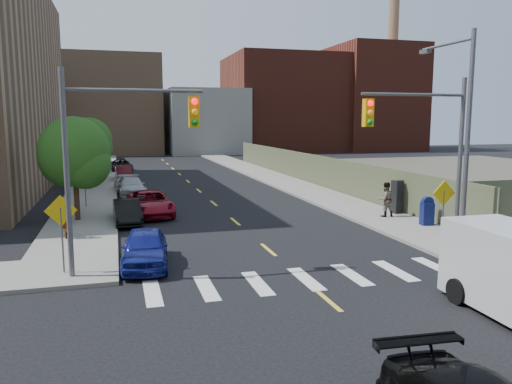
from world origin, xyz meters
TOP-DOWN VIEW (x-y plane):
  - ground at (0.00, 0.00)m, footprint 160.00×160.00m
  - sidewalk_nw at (-7.75, 41.50)m, footprint 3.50×73.00m
  - sidewalk_ne at (7.75, 41.50)m, footprint 3.50×73.00m
  - fence_north at (9.60, 28.00)m, footprint 0.12×44.00m
  - gravel_lot at (28.00, 30.00)m, footprint 36.00×42.00m
  - bg_bldg_west at (-22.00, 70.00)m, footprint 14.00×18.00m
  - bg_bldg_midwest at (-6.00, 72.00)m, footprint 14.00×16.00m
  - bg_bldg_center at (8.00, 70.00)m, footprint 12.00×16.00m
  - bg_bldg_east at (22.00, 72.00)m, footprint 18.00×18.00m
  - bg_bldg_fareast at (38.00, 70.00)m, footprint 14.00×16.00m
  - smokestack at (42.00, 70.00)m, footprint 1.80×1.80m
  - signal_nw at (-5.98, 6.00)m, footprint 4.59×0.30m
  - signal_ne at (5.98, 6.00)m, footprint 4.59×0.30m
  - streetlight_ne at (8.20, 6.90)m, footprint 0.25×3.70m
  - warn_sign_nw at (-7.80, 6.50)m, footprint 1.06×0.06m
  - warn_sign_ne at (7.20, 6.50)m, footprint 1.06×0.06m
  - warn_sign_midwest at (-7.80, 20.00)m, footprint 1.06×0.06m
  - tree_west_near at (-8.00, 16.05)m, footprint 3.66×3.64m
  - tree_west_far at (-8.00, 31.05)m, footprint 3.66×3.64m
  - parked_car_blue at (-5.04, 7.00)m, footprint 1.96×4.17m
  - parked_car_black at (-5.50, 14.97)m, footprint 1.50×3.83m
  - parked_car_red at (-4.20, 16.96)m, footprint 2.61×5.11m
  - parked_car_silver at (-5.00, 25.08)m, footprint 2.09×4.57m
  - parked_car_white at (-5.41, 27.50)m, footprint 1.61×3.81m
  - parked_car_maroon at (-5.36, 33.85)m, footprint 1.54×3.97m
  - parked_car_grey at (-5.50, 42.22)m, footprint 2.45×4.64m
  - mailbox at (8.83, 9.94)m, footprint 0.62×0.49m
  - payphone at (9.09, 13.16)m, footprint 0.65×0.58m
  - pedestrian_west at (-8.13, 11.82)m, footprint 0.42×0.63m
  - pedestrian_east at (7.96, 12.46)m, footprint 0.93×0.74m

SIDE VIEW (x-z plane):
  - ground at x=0.00m, z-range 0.00..0.00m
  - gravel_lot at x=28.00m, z-range 0.00..0.06m
  - sidewalk_nw at x=-7.75m, z-range 0.00..0.15m
  - sidewalk_ne at x=7.75m, z-range 0.00..0.15m
  - parked_car_black at x=-5.50m, z-range 0.00..1.24m
  - parked_car_grey at x=-5.50m, z-range 0.00..1.24m
  - parked_car_white at x=-5.41m, z-range 0.00..1.29m
  - parked_car_maroon at x=-5.36m, z-range 0.00..1.29m
  - parked_car_silver at x=-5.00m, z-range 0.00..1.30m
  - parked_car_blue at x=-5.04m, z-range 0.00..1.38m
  - parked_car_red at x=-4.20m, z-range 0.00..1.38m
  - mailbox at x=8.83m, z-range 0.13..1.56m
  - pedestrian_west at x=-8.13m, z-range 0.15..1.83m
  - payphone at x=9.09m, z-range 0.15..2.00m
  - pedestrian_east at x=7.96m, z-range 0.15..2.01m
  - fence_north at x=9.60m, z-range 0.00..2.50m
  - warn_sign_nw at x=-7.80m, z-range 0.58..3.41m
  - warn_sign_ne at x=7.20m, z-range 0.58..3.41m
  - warn_sign_midwest at x=-7.80m, z-range 0.58..3.41m
  - tree_west_near at x=-8.00m, z-range 0.72..6.24m
  - tree_west_far at x=-8.00m, z-range 0.72..6.24m
  - signal_nw at x=-5.98m, z-range 1.03..8.03m
  - signal_ne at x=5.98m, z-range 1.03..8.03m
  - bg_bldg_center at x=8.00m, z-range 0.00..10.00m
  - streetlight_ne at x=8.20m, z-range 0.72..9.72m
  - bg_bldg_west at x=-22.00m, z-range 0.00..12.00m
  - bg_bldg_midwest at x=-6.00m, z-range 0.00..15.00m
  - bg_bldg_east at x=22.00m, z-range 0.00..16.00m
  - bg_bldg_fareast at x=38.00m, z-range 0.00..18.00m
  - smokestack at x=42.00m, z-range 0.00..28.00m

